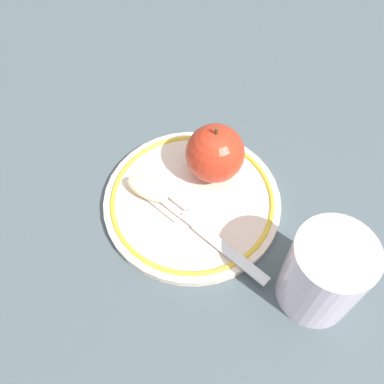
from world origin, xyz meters
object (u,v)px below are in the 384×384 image
(apple_slice_front, at_px, (147,191))
(fork, at_px, (205,232))
(apple_red_whole, at_px, (215,153))
(plate, at_px, (192,204))
(drinking_glass, at_px, (324,274))

(apple_slice_front, relative_size, fork, 0.35)
(apple_slice_front, bearing_deg, apple_red_whole, -124.64)
(plate, relative_size, apple_slice_front, 3.73)
(apple_slice_front, distance_m, drinking_glass, 0.22)
(plate, relative_size, fork, 1.29)
(plate, distance_m, drinking_glass, 0.17)
(apple_slice_front, height_order, fork, apple_slice_front)
(fork, bearing_deg, drinking_glass, -166.96)
(fork, bearing_deg, apple_red_whole, -56.07)
(plate, bearing_deg, drinking_glass, 57.92)
(fork, bearing_deg, apple_slice_front, 5.15)
(plate, height_order, apple_slice_front, apple_slice_front)
(plate, xyz_separation_m, apple_slice_front, (-0.00, -0.05, 0.02))
(apple_red_whole, height_order, apple_slice_front, apple_red_whole)
(apple_red_whole, relative_size, apple_slice_front, 1.39)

